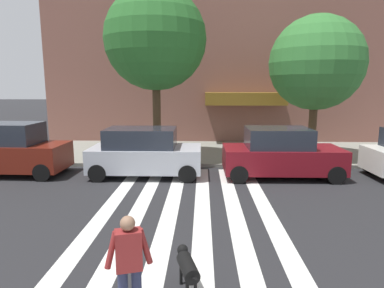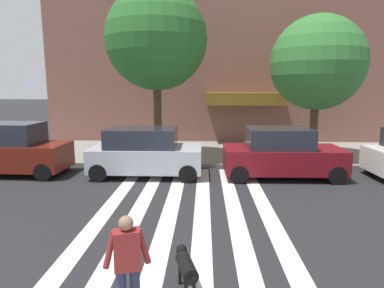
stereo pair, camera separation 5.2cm
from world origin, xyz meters
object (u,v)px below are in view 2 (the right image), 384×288
(street_tree_nearest, at_px, (156,39))
(street_tree_middle, at_px, (318,63))
(dog_on_leash, at_px, (186,266))
(parked_car_near_curb, at_px, (11,150))
(pedestrian_dog_walker, at_px, (127,262))
(parked_car_third_in_line, at_px, (281,154))
(parked_car_behind_first, at_px, (145,152))

(street_tree_nearest, bearing_deg, street_tree_middle, 4.63)
(street_tree_nearest, xyz_separation_m, dog_on_leash, (1.82, -9.71, -5.02))
(parked_car_near_curb, bearing_deg, pedestrian_dog_walker, -51.19)
(street_tree_nearest, relative_size, dog_on_leash, 7.12)
(parked_car_third_in_line, xyz_separation_m, street_tree_middle, (2.12, 2.98, 3.56))
(parked_car_near_curb, relative_size, street_tree_middle, 0.66)
(street_tree_nearest, xyz_separation_m, pedestrian_dog_walker, (1.00, -10.47, -4.54))
(parked_car_behind_first, height_order, street_tree_nearest, street_tree_nearest)
(parked_car_third_in_line, relative_size, dog_on_leash, 4.19)
(dog_on_leash, bearing_deg, parked_car_behind_first, 105.24)
(parked_car_near_curb, xyz_separation_m, pedestrian_dog_walker, (6.49, -8.07, -0.07))
(street_tree_nearest, bearing_deg, parked_car_third_in_line, -25.31)
(parked_car_third_in_line, distance_m, pedestrian_dog_walker, 9.04)
(street_tree_nearest, bearing_deg, dog_on_leash, -79.37)
(parked_car_third_in_line, bearing_deg, parked_car_behind_first, 180.00)
(parked_car_third_in_line, bearing_deg, street_tree_nearest, 154.69)
(street_tree_nearest, height_order, pedestrian_dog_walker, street_tree_nearest)
(pedestrian_dog_walker, xyz_separation_m, dog_on_leash, (0.82, 0.76, -0.48))
(street_tree_nearest, distance_m, pedestrian_dog_walker, 11.45)
(parked_car_behind_first, bearing_deg, parked_car_near_curb, 179.98)
(street_tree_nearest, height_order, street_tree_middle, street_tree_nearest)
(street_tree_nearest, bearing_deg, parked_car_behind_first, -94.04)
(street_tree_middle, relative_size, dog_on_leash, 6.08)
(parked_car_behind_first, xyz_separation_m, dog_on_leash, (1.99, -7.31, -0.48))
(parked_car_near_curb, xyz_separation_m, parked_car_third_in_line, (10.56, -0.00, -0.08))
(street_tree_nearest, height_order, dog_on_leash, street_tree_nearest)
(street_tree_middle, bearing_deg, street_tree_nearest, -175.37)
(street_tree_nearest, distance_m, street_tree_middle, 7.28)
(dog_on_leash, bearing_deg, parked_car_third_in_line, 66.05)
(parked_car_behind_first, height_order, pedestrian_dog_walker, parked_car_behind_first)
(parked_car_near_curb, distance_m, parked_car_third_in_line, 10.56)
(parked_car_behind_first, xyz_separation_m, street_tree_nearest, (0.17, 2.40, 4.54))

